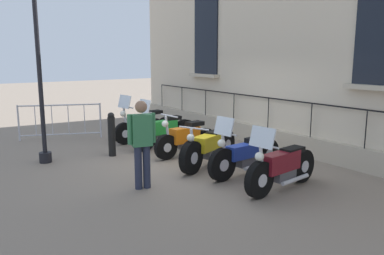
% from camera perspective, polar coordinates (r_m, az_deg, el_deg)
% --- Properties ---
extents(ground_plane, '(60.00, 60.00, 0.00)m').
position_cam_1_polar(ground_plane, '(9.20, -0.26, -4.94)').
color(ground_plane, gray).
extents(building_facade, '(0.82, 13.41, 7.17)m').
position_cam_1_polar(building_facade, '(10.86, 13.19, 15.81)').
color(building_facade, beige).
rests_on(building_facade, ground_plane).
extents(motorcycle_black, '(2.06, 0.65, 1.38)m').
position_cam_1_polar(motorcycle_black, '(11.32, -6.94, 0.13)').
color(motorcycle_black, black).
rests_on(motorcycle_black, ground_plane).
extents(motorcycle_green, '(2.04, 0.60, 1.35)m').
position_cam_1_polar(motorcycle_green, '(10.43, -4.09, -0.62)').
color(motorcycle_green, black).
rests_on(motorcycle_green, ground_plane).
extents(motorcycle_orange, '(1.87, 0.64, 1.07)m').
position_cam_1_polar(motorcycle_orange, '(9.59, -0.87, -1.70)').
color(motorcycle_orange, black).
rests_on(motorcycle_orange, ground_plane).
extents(motorcycle_yellow, '(2.09, 1.06, 0.98)m').
position_cam_1_polar(motorcycle_yellow, '(8.71, 2.55, -2.94)').
color(motorcycle_yellow, black).
rests_on(motorcycle_yellow, ground_plane).
extents(motorcycle_blue, '(2.04, 0.56, 1.28)m').
position_cam_1_polar(motorcycle_blue, '(8.14, 7.81, -4.05)').
color(motorcycle_blue, black).
rests_on(motorcycle_blue, ground_plane).
extents(motorcycle_maroon, '(1.97, 0.60, 1.26)m').
position_cam_1_polar(motorcycle_maroon, '(7.37, 13.01, -5.72)').
color(motorcycle_maroon, black).
rests_on(motorcycle_maroon, ground_plane).
extents(crowd_barrier, '(2.19, 0.91, 1.05)m').
position_cam_1_polar(crowd_barrier, '(12.08, -18.75, 0.99)').
color(crowd_barrier, '#B7B7BF').
rests_on(crowd_barrier, ground_plane).
extents(bollard, '(0.18, 0.18, 1.09)m').
position_cam_1_polar(bollard, '(9.75, -11.71, -0.96)').
color(bollard, black).
rests_on(bollard, ground_plane).
extents(pedestrian_standing, '(0.52, 0.29, 1.65)m').
position_cam_1_polar(pedestrian_standing, '(7.19, -7.37, -1.79)').
color(pedestrian_standing, '#23283D').
rests_on(pedestrian_standing, ground_plane).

